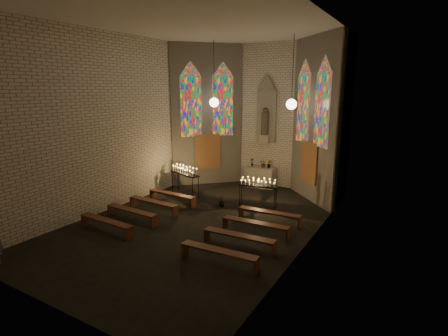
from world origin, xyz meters
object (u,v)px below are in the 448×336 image
at_px(altar, 261,177).
at_px(aisle_flower_pot, 222,201).
at_px(votive_stand_right, 258,184).
at_px(votive_stand_left, 185,172).

xyz_separation_m(altar, aisle_flower_pot, (-0.18, -3.58, -0.27)).
height_order(altar, votive_stand_right, votive_stand_right).
distance_m(altar, votive_stand_left, 3.95).
bearing_deg(aisle_flower_pot, votive_stand_left, 165.61).
relative_size(votive_stand_left, votive_stand_right, 1.11).
bearing_deg(aisle_flower_pot, altar, 87.14).
distance_m(aisle_flower_pot, votive_stand_left, 2.57).
bearing_deg(votive_stand_right, altar, 101.45).
bearing_deg(votive_stand_left, altar, 69.10).
distance_m(votive_stand_left, votive_stand_right, 3.64).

